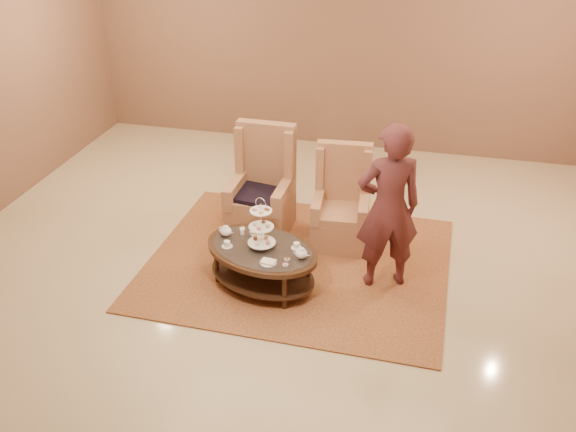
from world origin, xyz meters
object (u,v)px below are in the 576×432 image
(armchair_left, at_px, (262,196))
(tea_table, at_px, (262,254))
(armchair_right, at_px, (341,211))
(person, at_px, (388,208))

(armchair_left, bearing_deg, tea_table, -73.54)
(armchair_left, distance_m, armchair_right, 0.97)
(armchair_left, height_order, person, person)
(armchair_left, distance_m, person, 1.81)
(tea_table, height_order, armchair_left, armchair_left)
(tea_table, relative_size, armchair_right, 1.25)
(armchair_left, bearing_deg, person, -26.48)
(armchair_left, relative_size, person, 0.72)
(tea_table, xyz_separation_m, person, (1.23, 0.35, 0.53))
(tea_table, height_order, person, person)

